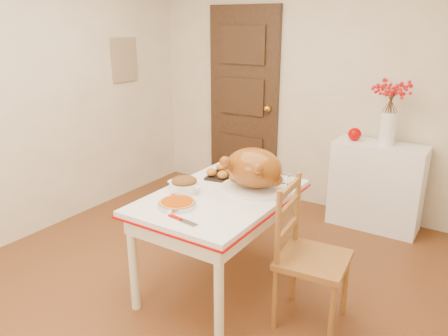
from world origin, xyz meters
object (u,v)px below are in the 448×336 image
Objects in this scene: kitchen_table at (220,242)px; chair_oak at (314,256)px; sideboard at (376,186)px; pumpkin_pie at (177,203)px; turkey_platter at (254,170)px.

chair_oak is at bearing -0.87° from kitchen_table.
sideboard reaches higher than pumpkin_pie.
sideboard is 1.67m from chair_oak.
chair_oak is at bearing 20.85° from pumpkin_pie.
chair_oak is (0.04, -1.67, 0.07)m from sideboard.
kitchen_table is at bearing 83.54° from chair_oak.
kitchen_table is 5.04× the size of pumpkin_pie.
pumpkin_pie reaches higher than kitchen_table.
pumpkin_pie is (-0.28, -0.52, -0.13)m from turkey_platter.
turkey_platter is (-0.52, -1.47, 0.48)m from sideboard.
sideboard is at bearing 67.80° from kitchen_table.
pumpkin_pie is (-0.83, -0.32, 0.29)m from chair_oak.
chair_oak is (0.71, -0.01, 0.11)m from kitchen_table.
turkey_platter reaches higher than sideboard.
turkey_platter is (0.16, 0.19, 0.52)m from kitchen_table.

